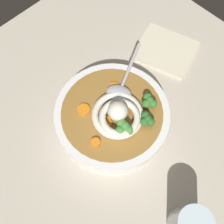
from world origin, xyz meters
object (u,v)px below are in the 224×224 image
soup_spoon (121,88)px  drinking_glass (189,224)px  folded_napkin (165,50)px  noodle_pile (118,114)px  soup_bowl (112,117)px

soup_spoon → drinking_glass: size_ratio=1.60×
drinking_glass → folded_napkin: drinking_glass is taller
noodle_pile → soup_spoon: (-4.34, 5.43, -0.80)cm
soup_bowl → drinking_glass: drinking_glass is taller
soup_spoon → folded_napkin: size_ratio=1.10×
noodle_pile → soup_spoon: size_ratio=0.75×
drinking_glass → folded_napkin: bearing=135.3°
soup_spoon → folded_napkin: bearing=-18.2°
soup_bowl → noodle_pile: bearing=0.4°
folded_napkin → soup_bowl: bearing=-79.1°
soup_bowl → noodle_pile: size_ratio=2.06×
soup_bowl → drinking_glass: 27.72cm
noodle_pile → drinking_glass: (25.18, -5.98, -2.34)cm
drinking_glass → soup_spoon: bearing=158.9°
soup_spoon → noodle_pile: bearing=-166.3°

